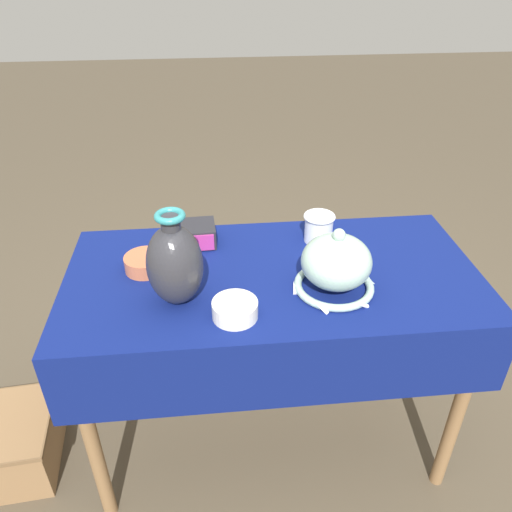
{
  "coord_description": "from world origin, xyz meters",
  "views": [
    {
      "loc": [
        -0.17,
        -1.22,
        1.61
      ],
      "look_at": [
        -0.06,
        -0.07,
        0.86
      ],
      "focal_mm": 35.0,
      "sensor_mm": 36.0,
      "label": 1
    }
  ],
  "objects_px": {
    "cup_wide_porcelain": "(319,227)",
    "pot_squat_ivory": "(235,309)",
    "vase_tall_bulbous": "(175,264)",
    "mosaic_tile_box": "(196,234)",
    "vase_dome_bell": "(336,266)",
    "pot_squat_terracotta": "(145,263)"
  },
  "relations": [
    {
      "from": "pot_squat_ivory",
      "to": "pot_squat_terracotta",
      "type": "bearing_deg",
      "value": 135.54
    },
    {
      "from": "vase_tall_bulbous",
      "to": "mosaic_tile_box",
      "type": "height_order",
      "value": "vase_tall_bulbous"
    },
    {
      "from": "cup_wide_porcelain",
      "to": "pot_squat_ivory",
      "type": "distance_m",
      "value": 0.47
    },
    {
      "from": "mosaic_tile_box",
      "to": "vase_dome_bell",
      "type": "bearing_deg",
      "value": -39.24
    },
    {
      "from": "vase_tall_bulbous",
      "to": "pot_squat_ivory",
      "type": "xyz_separation_m",
      "value": [
        0.15,
        -0.09,
        -0.1
      ]
    },
    {
      "from": "vase_tall_bulbous",
      "to": "mosaic_tile_box",
      "type": "bearing_deg",
      "value": 80.66
    },
    {
      "from": "vase_dome_bell",
      "to": "pot_squat_ivory",
      "type": "xyz_separation_m",
      "value": [
        -0.29,
        -0.1,
        -0.06
      ]
    },
    {
      "from": "pot_squat_terracotta",
      "to": "vase_dome_bell",
      "type": "bearing_deg",
      "value": -15.82
    },
    {
      "from": "mosaic_tile_box",
      "to": "cup_wide_porcelain",
      "type": "relative_size",
      "value": 1.25
    },
    {
      "from": "mosaic_tile_box",
      "to": "pot_squat_ivory",
      "type": "distance_m",
      "value": 0.4
    },
    {
      "from": "mosaic_tile_box",
      "to": "pot_squat_ivory",
      "type": "height_order",
      "value": "mosaic_tile_box"
    },
    {
      "from": "vase_dome_bell",
      "to": "pot_squat_terracotta",
      "type": "relative_size",
      "value": 1.92
    },
    {
      "from": "vase_tall_bulbous",
      "to": "cup_wide_porcelain",
      "type": "distance_m",
      "value": 0.53
    },
    {
      "from": "mosaic_tile_box",
      "to": "pot_squat_terracotta",
      "type": "relative_size",
      "value": 1.04
    },
    {
      "from": "pot_squat_terracotta",
      "to": "cup_wide_porcelain",
      "type": "height_order",
      "value": "cup_wide_porcelain"
    },
    {
      "from": "mosaic_tile_box",
      "to": "vase_tall_bulbous",
      "type": "bearing_deg",
      "value": -101.72
    },
    {
      "from": "vase_tall_bulbous",
      "to": "pot_squat_ivory",
      "type": "height_order",
      "value": "vase_tall_bulbous"
    },
    {
      "from": "cup_wide_porcelain",
      "to": "vase_dome_bell",
      "type": "bearing_deg",
      "value": -92.09
    },
    {
      "from": "cup_wide_porcelain",
      "to": "mosaic_tile_box",
      "type": "bearing_deg",
      "value": 176.65
    },
    {
      "from": "vase_dome_bell",
      "to": "pot_squat_ivory",
      "type": "distance_m",
      "value": 0.31
    },
    {
      "from": "cup_wide_porcelain",
      "to": "pot_squat_ivory",
      "type": "bearing_deg",
      "value": -129.28
    },
    {
      "from": "vase_dome_bell",
      "to": "pot_squat_terracotta",
      "type": "distance_m",
      "value": 0.57
    }
  ]
}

